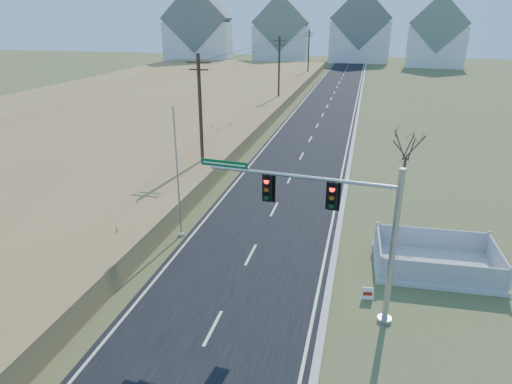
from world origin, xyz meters
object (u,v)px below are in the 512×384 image
(traffic_signal_mast, at_px, (345,223))
(fence_enclosure, at_px, (435,264))
(bare_tree, at_px, (407,144))
(open_sign, at_px, (368,293))
(flagpole, at_px, (178,187))

(traffic_signal_mast, xyz_separation_m, fence_enclosure, (4.26, 4.59, -3.76))
(traffic_signal_mast, bearing_deg, bare_tree, 80.75)
(open_sign, bearing_deg, traffic_signal_mast, -140.57)
(fence_enclosure, xyz_separation_m, flagpole, (-13.24, 0.44, 2.62))
(bare_tree, bearing_deg, fence_enclosure, -76.88)
(traffic_signal_mast, distance_m, bare_tree, 10.94)
(flagpole, bearing_deg, fence_enclosure, -1.89)
(fence_enclosure, distance_m, open_sign, 4.63)
(traffic_signal_mast, height_order, bare_tree, traffic_signal_mast)
(flagpole, xyz_separation_m, bare_tree, (11.85, 5.52, 1.68))
(fence_enclosure, bearing_deg, traffic_signal_mast, -135.26)
(open_sign, distance_m, flagpole, 11.12)
(fence_enclosure, relative_size, bare_tree, 1.03)
(traffic_signal_mast, relative_size, flagpole, 1.11)
(fence_enclosure, relative_size, flagpole, 0.81)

